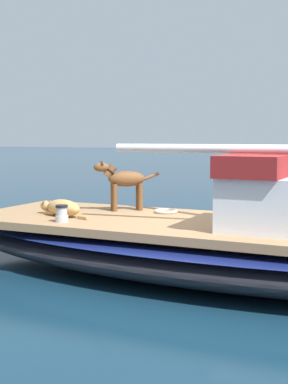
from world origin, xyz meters
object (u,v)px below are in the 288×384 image
(sailboat_main, at_px, (223,251))
(dog_tan, at_px, (62,208))
(dog_brown, at_px, (123,181))
(deck_winch, at_px, (62,214))
(coiled_rope, at_px, (166,211))

(sailboat_main, distance_m, dog_tan, 2.17)
(dog_brown, height_order, deck_winch, dog_brown)
(sailboat_main, xyz_separation_m, dog_tan, (0.03, -2.13, 0.43))
(sailboat_main, relative_size, dog_brown, 8.95)
(dog_brown, distance_m, coiled_rope, 0.75)
(dog_brown, bearing_deg, deck_winch, -16.63)
(sailboat_main, bearing_deg, dog_tan, -89.31)
(deck_winch, height_order, coiled_rope, deck_winch)
(dog_brown, height_order, coiled_rope, dog_brown)
(dog_tan, relative_size, deck_winch, 4.26)
(deck_winch, bearing_deg, coiled_rope, 139.73)
(dog_brown, xyz_separation_m, coiled_rope, (0.03, 0.63, -0.40))
(coiled_rope, bearing_deg, dog_brown, -93.01)
(sailboat_main, distance_m, deck_winch, 2.00)
(sailboat_main, distance_m, dog_brown, 1.86)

